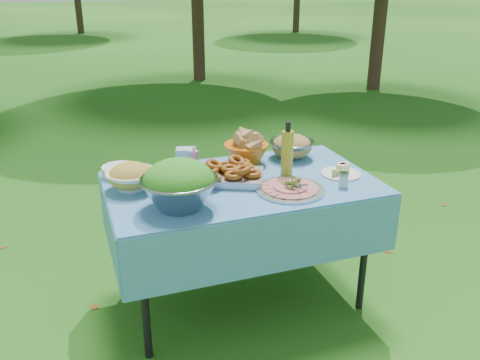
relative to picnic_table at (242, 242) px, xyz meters
name	(u,v)px	position (x,y,z in m)	size (l,w,h in m)	color
ground	(242,298)	(0.00, 0.00, -0.38)	(80.00, 80.00, 0.00)	#0F3C0B
picnic_table	(242,242)	(0.00, 0.00, 0.00)	(1.46, 0.86, 0.76)	#84D2FF
salad_bowl	(179,184)	(-0.40, -0.21, 0.50)	(0.37, 0.37, 0.25)	gray
pasta_bowl_white	(131,176)	(-0.58, 0.10, 0.45)	(0.26, 0.26, 0.15)	white
plate_stack	(120,171)	(-0.62, 0.32, 0.41)	(0.20, 0.20, 0.06)	white
wipes_box	(186,157)	(-0.22, 0.36, 0.43)	(0.11, 0.08, 0.10)	#9CD5ED
sanitizer_bottle	(194,158)	(-0.20, 0.28, 0.45)	(0.05, 0.05, 0.14)	pink
bread_bowl	(246,148)	(0.13, 0.29, 0.47)	(0.27, 0.27, 0.18)	orange
pasta_bowl_steel	(292,146)	(0.43, 0.28, 0.45)	(0.27, 0.27, 0.14)	gray
fried_tray	(228,173)	(-0.07, 0.04, 0.42)	(0.38, 0.27, 0.09)	#A9A9AE
charcuterie_platter	(290,184)	(0.20, -0.20, 0.42)	(0.36, 0.36, 0.08)	silver
oil_bottle	(287,149)	(0.28, 0.02, 0.53)	(0.07, 0.07, 0.31)	gold
cheese_plate	(341,170)	(0.57, -0.09, 0.41)	(0.23, 0.23, 0.06)	white
shaker	(344,180)	(0.49, -0.25, 0.42)	(0.05, 0.05, 0.08)	silver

